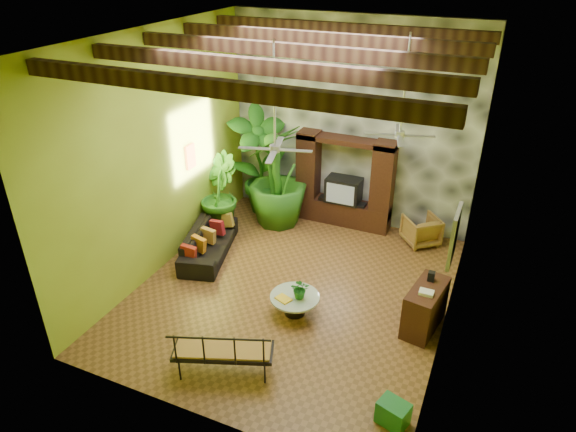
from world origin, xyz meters
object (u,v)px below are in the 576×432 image
at_px(tall_plant_b, 219,194).
at_px(green_bin, 393,413).
at_px(entertainment_center, 344,188).
at_px(coffee_table, 295,302).
at_px(iron_bench, 221,350).
at_px(ceiling_fan_back, 401,124).
at_px(wicker_armchair, 421,230).
at_px(tall_plant_a, 259,161).
at_px(tall_plant_c, 278,176).
at_px(sofa, 209,243).
at_px(side_console, 425,308).
at_px(ceiling_fan_front, 275,137).

xyz_separation_m(tall_plant_b, green_bin, (5.30, -4.03, -0.78)).
bearing_deg(entertainment_center, coffee_table, -85.33).
height_order(tall_plant_b, iron_bench, tall_plant_b).
bearing_deg(ceiling_fan_back, iron_bench, -114.59).
xyz_separation_m(entertainment_center, wicker_armchair, (2.01, -0.21, -0.62)).
distance_m(ceiling_fan_back, tall_plant_b, 4.91).
relative_size(ceiling_fan_back, wicker_armchair, 2.46).
bearing_deg(tall_plant_a, coffee_table, -54.72).
xyz_separation_m(entertainment_center, tall_plant_c, (-1.50, -0.65, 0.31)).
relative_size(sofa, tall_plant_c, 0.84).
height_order(tall_plant_a, iron_bench, tall_plant_a).
bearing_deg(ceiling_fan_back, entertainment_center, 129.57).
height_order(ceiling_fan_back, tall_plant_a, ceiling_fan_back).
bearing_deg(iron_bench, coffee_table, 55.66).
distance_m(ceiling_fan_back, tall_plant_c, 3.98).
distance_m(tall_plant_c, side_console, 4.97).
xyz_separation_m(ceiling_fan_back, tall_plant_c, (-3.10, 1.29, -2.12)).
bearing_deg(tall_plant_c, wicker_armchair, 7.04).
xyz_separation_m(ceiling_fan_front, tall_plant_b, (-2.45, 1.97, -2.42)).
relative_size(ceiling_fan_front, ceiling_fan_back, 1.00).
relative_size(ceiling_fan_back, side_console, 1.67).
xyz_separation_m(ceiling_fan_front, wicker_armchair, (2.21, 3.32, -3.06)).
relative_size(entertainment_center, tall_plant_b, 1.23).
bearing_deg(tall_plant_c, side_console, -31.97).
height_order(ceiling_fan_front, tall_plant_a, ceiling_fan_front).
relative_size(ceiling_fan_front, coffee_table, 1.96).
relative_size(sofa, green_bin, 4.83).
bearing_deg(wicker_armchair, ceiling_fan_front, 16.49).
distance_m(sofa, tall_plant_a, 2.64).
xyz_separation_m(sofa, coffee_table, (2.61, -1.15, -0.06)).
bearing_deg(side_console, tall_plant_a, 158.15).
height_order(wicker_armchair, coffee_table, wicker_armchair).
distance_m(tall_plant_b, tall_plant_c, 1.50).
xyz_separation_m(tall_plant_a, side_console, (4.84, -2.96, -0.98)).
bearing_deg(ceiling_fan_back, coffee_table, -124.26).
xyz_separation_m(wicker_armchair, coffee_table, (-1.70, -3.61, -0.09)).
bearing_deg(ceiling_fan_back, green_bin, -74.00).
height_order(tall_plant_c, iron_bench, tall_plant_c).
xyz_separation_m(entertainment_center, tall_plant_b, (-2.65, -1.56, 0.01)).
bearing_deg(wicker_armchair, iron_bench, 28.85).
relative_size(ceiling_fan_front, tall_plant_b, 0.95).
distance_m(ceiling_fan_back, iron_bench, 5.11).
relative_size(sofa, tall_plant_b, 1.10).
bearing_deg(tall_plant_a, wicker_armchair, 0.93).
bearing_deg(tall_plant_b, iron_bench, -59.41).
bearing_deg(iron_bench, sofa, 103.83).
xyz_separation_m(sofa, side_console, (4.95, -0.57, 0.13)).
distance_m(wicker_armchair, side_console, 3.09).
xyz_separation_m(ceiling_fan_front, ceiling_fan_back, (1.80, 1.60, 0.00)).
bearing_deg(sofa, coffee_table, -128.95).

